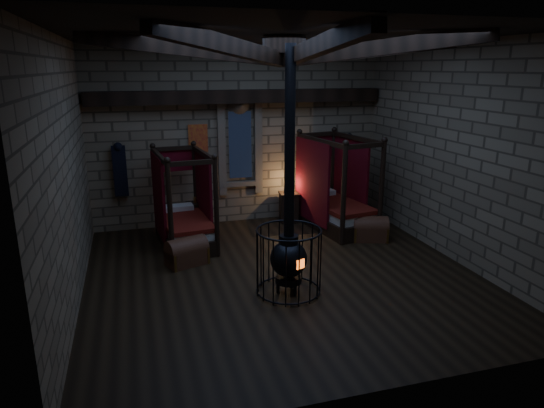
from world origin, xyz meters
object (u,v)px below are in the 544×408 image
object	(u,v)px
bed_left	(185,222)
trunk_left	(187,252)
trunk_right	(370,229)
stove	(289,256)
bed_right	(335,206)

from	to	relation	value
bed_left	trunk_left	size ratio (longest dim) A/B	2.30
trunk_right	stove	distance (m)	3.25
trunk_right	stove	world-z (taller)	stove
bed_left	trunk_right	size ratio (longest dim) A/B	2.32
stove	trunk_left	bearing A→B (deg)	109.34
bed_right	stove	bearing A→B (deg)	-134.81
bed_left	bed_right	size ratio (longest dim) A/B	0.90
trunk_left	stove	size ratio (longest dim) A/B	0.21
stove	bed_right	bearing A→B (deg)	32.39
bed_left	bed_right	distance (m)	3.56
bed_left	trunk_right	world-z (taller)	bed_left
bed_right	stove	distance (m)	3.70
stove	trunk_right	bearing A→B (deg)	15.59
trunk_left	stove	bearing A→B (deg)	-68.29
bed_right	trunk_right	distance (m)	1.15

